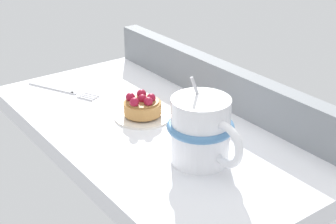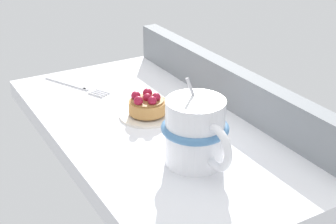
{
  "view_description": "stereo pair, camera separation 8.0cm",
  "coord_description": "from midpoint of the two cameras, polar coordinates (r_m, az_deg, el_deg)",
  "views": [
    {
      "loc": [
        63.35,
        -43.53,
        39.21
      ],
      "look_at": [
        5.11,
        -0.79,
        4.58
      ],
      "focal_mm": 53.85,
      "sensor_mm": 36.0,
      "label": 1
    },
    {
      "loc": [
        67.72,
        -36.83,
        39.21
      ],
      "look_at": [
        5.11,
        -0.79,
        4.58
      ],
      "focal_mm": 53.85,
      "sensor_mm": 36.0,
      "label": 2
    }
  ],
  "objects": [
    {
      "name": "ground_plane",
      "position": [
        0.87,
        1.4,
        -2.41
      ],
      "size": [
        64.66,
        34.19,
        3.4
      ],
      "primitive_type": "cube",
      "color": "white"
    },
    {
      "name": "window_rail_back",
      "position": [
        0.93,
        9.63,
        2.83
      ],
      "size": [
        63.36,
        3.26,
        7.51
      ],
      "primitive_type": "cube",
      "color": "gray",
      "rests_on": "ground_plane"
    },
    {
      "name": "dessert_plate",
      "position": [
        0.89,
        0.06,
        -0.37
      ],
      "size": [
        10.01,
        10.01,
        0.78
      ],
      "color": "silver",
      "rests_on": "ground_plane"
    },
    {
      "name": "raspberry_tart",
      "position": [
        0.88,
        0.06,
        0.77
      ],
      "size": [
        6.61,
        6.61,
        3.78
      ],
      "color": "#B77F42",
      "rests_on": "dessert_plate"
    },
    {
      "name": "coffee_mug",
      "position": [
        0.73,
        6.33,
        -2.37
      ],
      "size": [
        13.69,
        9.93,
        12.89
      ],
      "color": "white",
      "rests_on": "ground_plane"
    },
    {
      "name": "dessert_fork",
      "position": [
        1.02,
        -8.2,
        2.92
      ],
      "size": [
        15.37,
        8.52,
        0.6
      ],
      "color": "silver",
      "rests_on": "ground_plane"
    }
  ]
}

